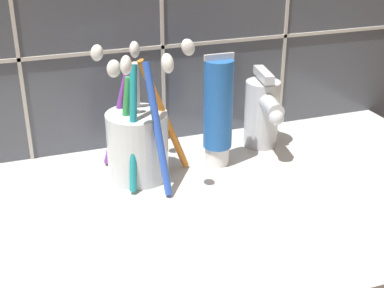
# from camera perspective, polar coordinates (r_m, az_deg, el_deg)

# --- Properties ---
(sink_counter) EXTENTS (0.78, 0.40, 0.02)m
(sink_counter) POSITION_cam_1_polar(r_m,az_deg,el_deg) (0.65, 0.48, -7.15)
(sink_counter) COLOR silver
(sink_counter) RESTS_ON ground
(tile_wall_backsplash) EXTENTS (0.88, 0.02, 0.43)m
(tile_wall_backsplash) POSITION_cam_1_polar(r_m,az_deg,el_deg) (0.76, -4.89, 14.09)
(tile_wall_backsplash) COLOR #4C515B
(tile_wall_backsplash) RESTS_ON ground
(toothbrush_cup) EXTENTS (0.13, 0.14, 0.18)m
(toothbrush_cup) POSITION_cam_1_polar(r_m,az_deg,el_deg) (0.69, -5.79, 0.50)
(toothbrush_cup) COLOR silver
(toothbrush_cup) RESTS_ON sink_counter
(toothpaste_tube) EXTENTS (0.04, 0.04, 0.16)m
(toothpaste_tube) POSITION_cam_1_polar(r_m,az_deg,el_deg) (0.71, 2.79, 3.52)
(toothpaste_tube) COLOR white
(toothpaste_tube) RESTS_ON sink_counter
(sink_faucet) EXTENTS (0.05, 0.11, 0.11)m
(sink_faucet) POSITION_cam_1_polar(r_m,az_deg,el_deg) (0.78, 7.57, 3.46)
(sink_faucet) COLOR silver
(sink_faucet) RESTS_ON sink_counter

